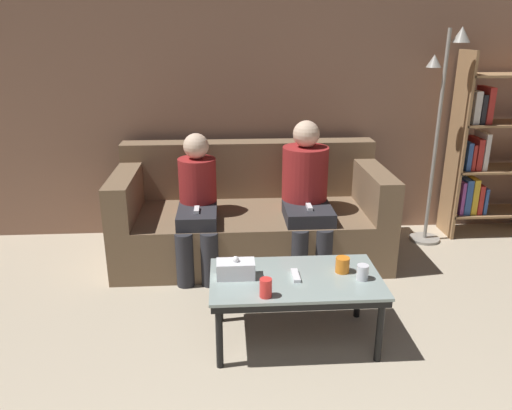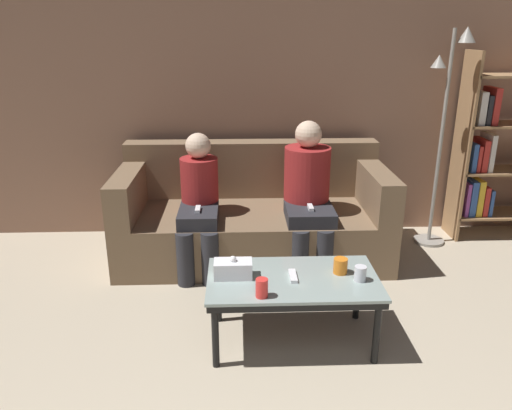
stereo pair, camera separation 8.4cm
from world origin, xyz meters
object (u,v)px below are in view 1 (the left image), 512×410
Objects in this scene: couch at (251,217)px; game_remote at (296,276)px; tissue_box at (236,269)px; bookshelf at (486,152)px; cup_near_right at (265,288)px; coffee_table at (295,284)px; cup_far_center at (342,265)px; seated_person_mid_left at (306,190)px; standing_lamp at (441,116)px; seated_person_left_end at (197,201)px; cup_near_left at (363,272)px.

couch is 14.23× the size of game_remote.
tissue_box is 2.74m from bookshelf.
cup_near_right is at bearing -56.78° from tissue_box.
coffee_table is at bearing -81.39° from couch.
cup_far_center is 0.08× the size of seated_person_mid_left.
game_remote is 2.10m from standing_lamp.
bookshelf is (2.09, 0.31, 0.44)m from couch.
couch is 0.54m from seated_person_mid_left.
seated_person_left_end reaches higher than game_remote.
couch is 1.77m from standing_lamp.
seated_person_mid_left is at bearing 2.36° from seated_person_left_end.
game_remote is (0.35, -0.02, -0.04)m from tissue_box.
cup_near_left is 0.05× the size of standing_lamp.
tissue_box is 1.04m from seated_person_left_end.
cup_near_left is 0.96× the size of cup_far_center.
seated_person_mid_left is (-1.16, -0.37, -0.50)m from standing_lamp.
cup_near_left is 0.38m from game_remote.
cup_near_left is at bearing -7.46° from game_remote.
bookshelf reaches higher than cup_near_right.
standing_lamp is 1.72× the size of seated_person_left_end.
cup_far_center is 0.62× the size of game_remote.
seated_person_mid_left is at bearing 97.75° from cup_near_left.
seated_person_left_end is at bearing 120.64° from coffee_table.
tissue_box is 1.20m from seated_person_mid_left.
game_remote is at bearing -170.45° from cup_far_center.
coffee_table is at bearing -134.06° from standing_lamp.
bookshelf is (1.90, 1.57, 0.38)m from coffee_table.
bookshelf is 2.58m from seated_person_left_end.
cup_near_right is at bearing -151.61° from cup_far_center.
cup_near_right reaches higher than coffee_table.
cup_near_right is at bearing -139.53° from bookshelf.
couch is at bearing 82.90° from tissue_box.
cup_near_right is 1.35m from seated_person_mid_left.
seated_person_left_end is 0.92× the size of seated_person_mid_left.
tissue_box is 0.19× the size of seated_person_mid_left.
tissue_box is at bearing -177.78° from cup_far_center.
bookshelf is at bearing 43.40° from cup_far_center.
seated_person_mid_left is at bearing -25.67° from couch.
seated_person_mid_left is at bearing 61.17° from tissue_box.
tissue_box is 0.12× the size of standing_lamp.
couch is at bearing -173.94° from standing_lamp.
coffee_table is at bearing -3.86° from tissue_box.
cup_far_center is (-0.09, 0.10, 0.00)m from cup_near_left.
seated_person_left_end is at bearing 132.31° from cup_far_center.
game_remote is at bearing -3.86° from tissue_box.
tissue_box is (-0.63, -0.02, 0.01)m from cup_far_center.
coffee_table is 0.88× the size of seated_person_mid_left.
seated_person_mid_left is (-1.67, -0.51, -0.16)m from bookshelf.
couch is 1.28m from coffee_table.
game_remote is at bearing -81.39° from couch.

